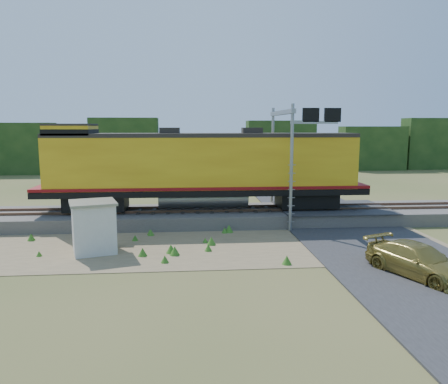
{
  "coord_description": "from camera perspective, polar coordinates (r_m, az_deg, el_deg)",
  "views": [
    {
      "loc": [
        -2.38,
        -21.25,
        6.03
      ],
      "look_at": [
        -0.34,
        3.0,
        2.4
      ],
      "focal_mm": 35.0,
      "sensor_mm": 36.0,
      "label": 1
    }
  ],
  "objects": [
    {
      "name": "locomotive",
      "position": [
        27.37,
        -3.36,
        3.29
      ],
      "size": [
        20.41,
        3.11,
        5.27
      ],
      "color": "black",
      "rests_on": "rails"
    },
    {
      "name": "ballast",
      "position": [
        27.92,
        0.18,
        -3.15
      ],
      "size": [
        70.0,
        5.0,
        0.8
      ],
      "primitive_type": "cube",
      "color": "slate",
      "rests_on": "ground"
    },
    {
      "name": "rails",
      "position": [
        27.83,
        0.18,
        -2.18
      ],
      "size": [
        70.0,
        1.54,
        0.16
      ],
      "color": "brown",
      "rests_on": "ballast"
    },
    {
      "name": "car",
      "position": [
        19.55,
        24.05,
        -8.2
      ],
      "size": [
        3.51,
        4.94,
        1.33
      ],
      "primitive_type": "imported",
      "rotation": [
        0.0,
        0.0,
        0.41
      ],
      "color": "olive",
      "rests_on": "ground"
    },
    {
      "name": "ground",
      "position": [
        22.21,
        1.54,
        -7.27
      ],
      "size": [
        140.0,
        140.0,
        0.0
      ],
      "primitive_type": "plane",
      "color": "#475123",
      "rests_on": "ground"
    },
    {
      "name": "signal_gantry",
      "position": [
        27.32,
        8.6,
        7.25
      ],
      "size": [
        2.91,
        6.2,
        7.34
      ],
      "color": "gray",
      "rests_on": "ground"
    },
    {
      "name": "tree_line_north",
      "position": [
        59.37,
        -2.52,
        5.62
      ],
      "size": [
        130.0,
        3.0,
        6.5
      ],
      "color": "#193613",
      "rests_on": "ground"
    },
    {
      "name": "shed",
      "position": [
        22.03,
        -16.66,
        -4.36
      ],
      "size": [
        2.64,
        2.64,
        2.51
      ],
      "rotation": [
        0.0,
        0.0,
        0.3
      ],
      "color": "silver",
      "rests_on": "ground"
    },
    {
      "name": "road",
      "position": [
        24.63,
        17.84,
        -5.89
      ],
      "size": [
        7.0,
        66.0,
        0.86
      ],
      "color": "#38383A",
      "rests_on": "ground"
    },
    {
      "name": "weed_clumps",
      "position": [
        22.21,
        -7.57,
        -7.34
      ],
      "size": [
        15.0,
        6.2,
        0.56
      ],
      "primitive_type": null,
      "color": "#387020",
      "rests_on": "ground"
    },
    {
      "name": "dirt_shoulder",
      "position": [
        22.57,
        -3.69,
        -6.99
      ],
      "size": [
        26.0,
        8.0,
        0.03
      ],
      "primitive_type": "cube",
      "color": "#8C7754",
      "rests_on": "ground"
    }
  ]
}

